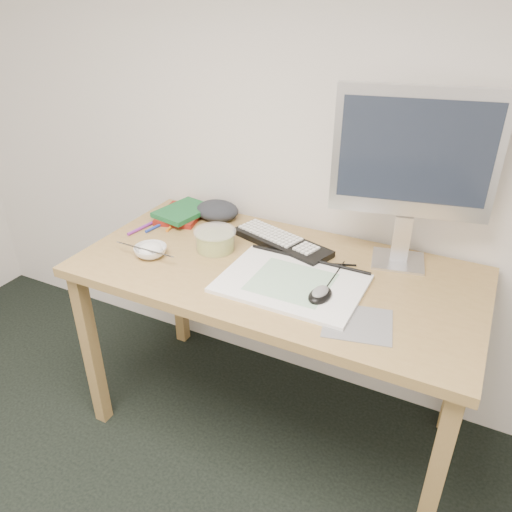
{
  "coord_description": "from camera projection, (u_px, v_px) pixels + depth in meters",
  "views": [
    {
      "loc": [
        0.73,
        0.05,
        1.63
      ],
      "look_at": [
        0.09,
        1.35,
        0.83
      ],
      "focal_mm": 35.0,
      "sensor_mm": 36.0,
      "label": 1
    }
  ],
  "objects": [
    {
      "name": "desk",
      "position": [
        275.0,
        288.0,
        1.78
      ],
      "size": [
        1.4,
        0.7,
        0.75
      ],
      "color": "#A4824B",
      "rests_on": "ground"
    },
    {
      "name": "mousepad",
      "position": [
        358.0,
        323.0,
        1.46
      ],
      "size": [
        0.23,
        0.22,
        0.0
      ],
      "primitive_type": "cube",
      "rotation": [
        0.0,
        0.0,
        0.22
      ],
      "color": "slate",
      "rests_on": "desk"
    },
    {
      "name": "sketchpad",
      "position": [
        291.0,
        283.0,
        1.64
      ],
      "size": [
        0.47,
        0.33,
        0.01
      ],
      "primitive_type": "cube",
      "rotation": [
        0.0,
        0.0,
        -0.01
      ],
      "color": "white",
      "rests_on": "desk"
    },
    {
      "name": "keyboard",
      "position": [
        282.0,
        242.0,
        1.89
      ],
      "size": [
        0.42,
        0.24,
        0.02
      ],
      "primitive_type": "cube",
      "rotation": [
        0.0,
        0.0,
        -0.31
      ],
      "color": "black",
      "rests_on": "desk"
    },
    {
      "name": "monitor",
      "position": [
        414.0,
        159.0,
        1.6
      ],
      "size": [
        0.52,
        0.19,
        0.61
      ],
      "rotation": [
        0.0,
        0.0,
        0.2
      ],
      "color": "silver",
      "rests_on": "desk"
    },
    {
      "name": "mouse",
      "position": [
        320.0,
        292.0,
        1.55
      ],
      "size": [
        0.08,
        0.11,
        0.04
      ],
      "primitive_type": "ellipsoid",
      "rotation": [
        0.0,
        0.0,
        -0.12
      ],
      "color": "black",
      "rests_on": "sketchpad"
    },
    {
      "name": "rice_bowl",
      "position": [
        151.0,
        251.0,
        1.81
      ],
      "size": [
        0.14,
        0.14,
        0.04
      ],
      "primitive_type": "imported",
      "rotation": [
        0.0,
        0.0,
        -0.23
      ],
      "color": "silver",
      "rests_on": "desk"
    },
    {
      "name": "chopsticks",
      "position": [
        145.0,
        249.0,
        1.78
      ],
      "size": [
        0.24,
        0.02,
        0.02
      ],
      "primitive_type": "cylinder",
      "rotation": [
        0.0,
        1.57,
        -0.01
      ],
      "color": "#B4B4B7",
      "rests_on": "rice_bowl"
    },
    {
      "name": "fruit_tub",
      "position": [
        215.0,
        240.0,
        1.85
      ],
      "size": [
        0.19,
        0.19,
        0.08
      ],
      "primitive_type": "cylinder",
      "rotation": [
        0.0,
        0.0,
        -0.23
      ],
      "color": "#D8DD4E",
      "rests_on": "desk"
    },
    {
      "name": "book_red",
      "position": [
        181.0,
        215.0,
        2.11
      ],
      "size": [
        0.21,
        0.25,
        0.02
      ],
      "primitive_type": "cube",
      "rotation": [
        0.0,
        0.0,
        0.23
      ],
      "color": "maroon",
      "rests_on": "desk"
    },
    {
      "name": "book_green",
      "position": [
        183.0,
        211.0,
        2.09
      ],
      "size": [
        0.2,
        0.25,
        0.02
      ],
      "primitive_type": "cube",
      "rotation": [
        0.0,
        0.0,
        -0.19
      ],
      "color": "#175F2E",
      "rests_on": "book_red"
    },
    {
      "name": "cloth_lump",
      "position": [
        217.0,
        210.0,
        2.1
      ],
      "size": [
        0.18,
        0.16,
        0.06
      ],
      "primitive_type": "ellipsoid",
      "rotation": [
        0.0,
        0.0,
        -0.25
      ],
      "color": "#282B30",
      "rests_on": "desk"
    },
    {
      "name": "pencil_pink",
      "position": [
        267.0,
        256.0,
        1.81
      ],
      "size": [
        0.16,
        0.07,
        0.01
      ],
      "primitive_type": "cylinder",
      "rotation": [
        0.0,
        1.57,
        -0.37
      ],
      "color": "pink",
      "rests_on": "desk"
    },
    {
      "name": "pencil_tan",
      "position": [
        294.0,
        267.0,
        1.74
      ],
      "size": [
        0.16,
        0.09,
        0.01
      ],
      "primitive_type": "cylinder",
      "rotation": [
        0.0,
        1.57,
        -0.5
      ],
      "color": "tan",
      "rests_on": "desk"
    },
    {
      "name": "pencil_black",
      "position": [
        329.0,
        264.0,
        1.76
      ],
      "size": [
        0.18,
        0.07,
        0.01
      ],
      "primitive_type": "cylinder",
      "rotation": [
        0.0,
        1.57,
        0.36
      ],
      "color": "black",
      "rests_on": "desk"
    },
    {
      "name": "marker_blue",
      "position": [
        157.0,
        226.0,
        2.02
      ],
      "size": [
        0.03,
        0.13,
        0.01
      ],
      "primitive_type": "cylinder",
      "rotation": [
        0.0,
        1.57,
        1.41
      ],
      "color": "#1E36A4",
      "rests_on": "desk"
    },
    {
      "name": "marker_orange",
      "position": [
        173.0,
        225.0,
        2.04
      ],
      "size": [
        0.04,
        0.12,
        0.01
      ],
      "primitive_type": "cylinder",
      "rotation": [
        0.0,
        1.57,
        1.77
      ],
      "color": "orange",
      "rests_on": "desk"
    },
    {
      "name": "marker_purple",
      "position": [
        141.0,
        228.0,
        2.01
      ],
      "size": [
        0.03,
        0.14,
        0.01
      ],
      "primitive_type": "cylinder",
      "rotation": [
        0.0,
        1.57,
        1.42
      ],
      "color": "#7A2892",
      "rests_on": "desk"
    }
  ]
}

